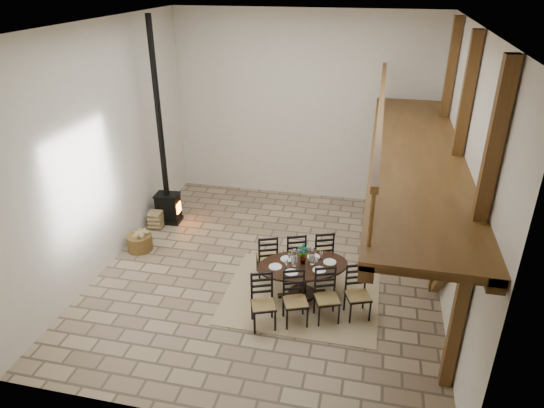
% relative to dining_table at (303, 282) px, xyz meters
% --- Properties ---
extents(ground, '(8.00, 8.00, 0.00)m').
position_rel_dining_table_xyz_m(ground, '(-0.85, 0.85, -0.38)').
color(ground, '#9E8969').
rests_on(ground, ground).
extents(room_shell, '(7.02, 8.02, 5.01)m').
position_rel_dining_table_xyz_m(room_shell, '(0.34, 0.85, 2.64)').
color(room_shell, silver).
rests_on(room_shell, ground).
extents(rug, '(3.00, 2.50, 0.02)m').
position_rel_dining_table_xyz_m(rug, '(-0.03, 0.08, -0.37)').
color(rug, tan).
rests_on(rug, ground).
extents(dining_table, '(2.47, 2.51, 1.14)m').
position_rel_dining_table_xyz_m(dining_table, '(0.00, 0.00, 0.00)').
color(dining_table, black).
rests_on(dining_table, ground).
extents(wood_stove, '(0.62, 0.49, 5.00)m').
position_rel_dining_table_xyz_m(wood_stove, '(-3.86, 2.44, 0.77)').
color(wood_stove, black).
rests_on(wood_stove, ground).
extents(log_basket, '(0.57, 0.57, 0.47)m').
position_rel_dining_table_xyz_m(log_basket, '(-3.96, 0.99, -0.17)').
color(log_basket, brown).
rests_on(log_basket, ground).
extents(log_stack, '(0.34, 0.35, 0.44)m').
position_rel_dining_table_xyz_m(log_stack, '(-4.05, 2.06, -0.16)').
color(log_stack, tan).
rests_on(log_stack, ground).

